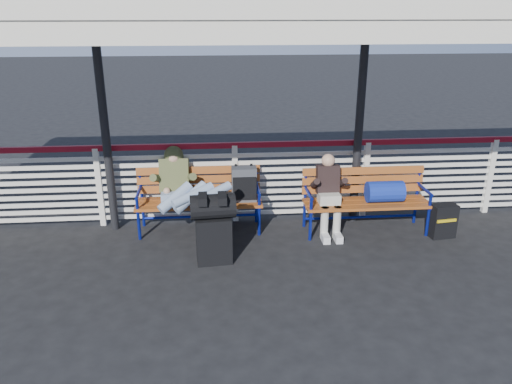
{
  "coord_description": "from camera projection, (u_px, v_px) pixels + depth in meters",
  "views": [
    {
      "loc": [
        -0.29,
        -5.18,
        3.1
      ],
      "look_at": [
        0.24,
        1.0,
        0.79
      ],
      "focal_mm": 35.0,
      "sensor_mm": 36.0,
      "label": 1
    }
  ],
  "objects": [
    {
      "name": "ground",
      "position": [
        243.0,
        284.0,
        5.94
      ],
      "size": [
        60.0,
        60.0,
        0.0
      ],
      "primitive_type": "plane",
      "color": "black",
      "rests_on": "ground"
    },
    {
      "name": "fence",
      "position": [
        235.0,
        180.0,
        7.49
      ],
      "size": [
        12.08,
        0.08,
        1.24
      ],
      "color": "silver",
      "rests_on": "ground"
    },
    {
      "name": "canopy",
      "position": [
        236.0,
        12.0,
        5.69
      ],
      "size": [
        12.6,
        3.6,
        3.16
      ],
      "color": "silver",
      "rests_on": "ground"
    },
    {
      "name": "luggage_stack",
      "position": [
        213.0,
        226.0,
        6.29
      ],
      "size": [
        0.58,
        0.36,
        0.92
      ],
      "rotation": [
        0.0,
        0.0,
        0.09
      ],
      "color": "black",
      "rests_on": "ground"
    },
    {
      "name": "bench_left",
      "position": [
        215.0,
        190.0,
        7.21
      ],
      "size": [
        1.8,
        0.56,
        0.97
      ],
      "color": "#A14C1F",
      "rests_on": "ground"
    },
    {
      "name": "bench_right",
      "position": [
        373.0,
        193.0,
        7.18
      ],
      "size": [
        1.8,
        0.56,
        0.92
      ],
      "color": "#A14C1F",
      "rests_on": "ground"
    },
    {
      "name": "traveler_man",
      "position": [
        187.0,
        191.0,
        6.8
      ],
      "size": [
        0.94,
        1.59,
        0.77
      ],
      "color": "#99B3CD",
      "rests_on": "ground"
    },
    {
      "name": "companion_person",
      "position": [
        329.0,
        194.0,
        7.11
      ],
      "size": [
        0.32,
        0.66,
        1.15
      ],
      "color": "beige",
      "rests_on": "ground"
    },
    {
      "name": "suitcase_side",
      "position": [
        443.0,
        221.0,
        7.08
      ],
      "size": [
        0.38,
        0.26,
        0.49
      ],
      "rotation": [
        0.0,
        0.0,
        0.14
      ],
      "color": "black",
      "rests_on": "ground"
    }
  ]
}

